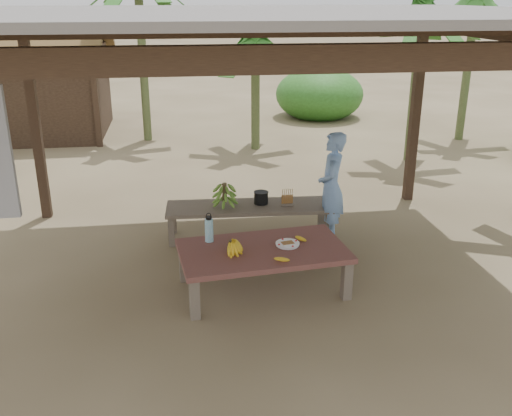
{
  "coord_description": "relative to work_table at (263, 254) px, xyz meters",
  "views": [
    {
      "loc": [
        -0.85,
        -5.95,
        3.08
      ],
      "look_at": [
        0.02,
        0.09,
        0.8
      ],
      "focal_mm": 40.0,
      "sensor_mm": 36.0,
      "label": 1
    }
  ],
  "objects": [
    {
      "name": "woman",
      "position": [
        1.11,
        1.29,
        0.29
      ],
      "size": [
        0.48,
        0.61,
        1.46
      ],
      "primitive_type": "imported",
      "rotation": [
        0.0,
        0.0,
        -1.86
      ],
      "color": "#739AD9",
      "rests_on": "ground"
    },
    {
      "name": "work_table",
      "position": [
        0.0,
        0.0,
        0.0
      ],
      "size": [
        1.89,
        1.18,
        0.5
      ],
      "rotation": [
        0.0,
        0.0,
        0.1
      ],
      "color": "brown",
      "rests_on": "ground"
    },
    {
      "name": "banana_plant_n",
      "position": [
        0.8,
        6.21,
        1.69
      ],
      "size": [
        1.8,
        1.8,
        2.6
      ],
      "color": "#596638",
      "rests_on": "ground"
    },
    {
      "name": "skewer_rack",
      "position": [
        0.55,
        1.43,
        0.14
      ],
      "size": [
        0.18,
        0.09,
        0.24
      ],
      "primitive_type": null,
      "rotation": [
        0.0,
        0.0,
        -0.05
      ],
      "color": "#A57F47",
      "rests_on": "bench"
    },
    {
      "name": "ripe_banana_bunch",
      "position": [
        -0.36,
        -0.07,
        0.15
      ],
      "size": [
        0.32,
        0.29,
        0.16
      ],
      "primitive_type": null,
      "rotation": [
        0.0,
        0.0,
        -0.28
      ],
      "color": "yellow",
      "rests_on": "work_table"
    },
    {
      "name": "green_banana_stalk",
      "position": [
        -0.28,
        1.52,
        0.18
      ],
      "size": [
        0.31,
        0.31,
        0.34
      ],
      "primitive_type": null,
      "rotation": [
        0.0,
        0.0,
        -0.05
      ],
      "color": "#598C2D",
      "rests_on": "bench"
    },
    {
      "name": "water_flask",
      "position": [
        -0.56,
        0.28,
        0.21
      ],
      "size": [
        0.09,
        0.09,
        0.34
      ],
      "color": "#45B4D7",
      "rests_on": "work_table"
    },
    {
      "name": "cooking_pot",
      "position": [
        0.21,
        1.55,
        0.09
      ],
      "size": [
        0.19,
        0.19,
        0.16
      ],
      "primitive_type": "cylinder",
      "color": "black",
      "rests_on": "bench"
    },
    {
      "name": "banana_plant_far",
      "position": [
        5.52,
        6.39,
        2.44
      ],
      "size": [
        1.8,
        1.8,
        3.37
      ],
      "color": "#596638",
      "rests_on": "ground"
    },
    {
      "name": "loose_banana_front",
      "position": [
        0.15,
        -0.34,
        0.09
      ],
      "size": [
        0.17,
        0.05,
        0.04
      ],
      "primitive_type": "ellipsoid",
      "rotation": [
        0.0,
        0.0,
        1.56
      ],
      "color": "yellow",
      "rests_on": "work_table"
    },
    {
      "name": "pavilion",
      "position": [
        -0.04,
        0.36,
        2.34
      ],
      "size": [
        6.6,
        5.6,
        2.95
      ],
      "color": "black",
      "rests_on": "ground"
    },
    {
      "name": "banana_plant_ne",
      "position": [
        3.69,
        4.88,
        2.27
      ],
      "size": [
        1.8,
        1.8,
        3.19
      ],
      "color": "#596638",
      "rests_on": "ground"
    },
    {
      "name": "bench",
      "position": [
        0.05,
        1.5,
        -0.04
      ],
      "size": [
        2.23,
        0.72,
        0.45
      ],
      "rotation": [
        0.0,
        0.0,
        -0.05
      ],
      "color": "brown",
      "rests_on": "ground"
    },
    {
      "name": "hut",
      "position": [
        -4.53,
        8.37,
        0.67
      ],
      "size": [
        4.4,
        3.43,
        2.85
      ],
      "color": "black",
      "rests_on": "ground"
    },
    {
      "name": "ground",
      "position": [
        -0.03,
        0.37,
        -0.43
      ],
      "size": [
        80.0,
        80.0,
        0.0
      ],
      "primitive_type": "plane",
      "color": "brown",
      "rests_on": "ground"
    },
    {
      "name": "plate",
      "position": [
        0.28,
        0.04,
        0.08
      ],
      "size": [
        0.26,
        0.26,
        0.04
      ],
      "color": "white",
      "rests_on": "work_table"
    },
    {
      "name": "loose_banana_side",
      "position": [
        0.45,
        0.15,
        0.09
      ],
      "size": [
        0.15,
        0.12,
        0.04
      ],
      "primitive_type": "ellipsoid",
      "rotation": [
        0.0,
        0.0,
        0.94
      ],
      "color": "yellow",
      "rests_on": "work_table"
    }
  ]
}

